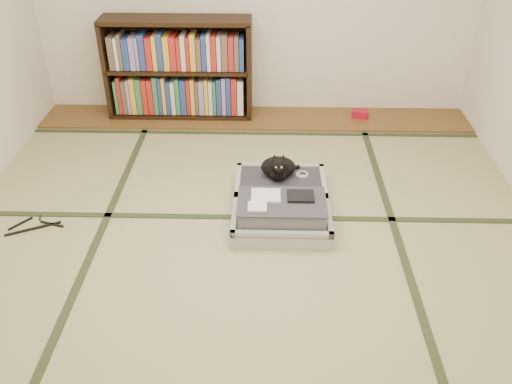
{
  "coord_description": "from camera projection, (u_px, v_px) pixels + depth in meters",
  "views": [
    {
      "loc": [
        0.13,
        -2.69,
        2.23
      ],
      "look_at": [
        0.05,
        0.35,
        0.25
      ],
      "focal_mm": 38.0,
      "sensor_mm": 36.0,
      "label": 1
    }
  ],
  "objects": [
    {
      "name": "red_item",
      "position": [
        360.0,
        114.0,
        5.12
      ],
      "size": [
        0.17,
        0.12,
        0.07
      ],
      "primitive_type": "cube",
      "rotation": [
        0.0,
        0.0,
        -0.23
      ],
      "color": "#AA0D24",
      "rests_on": "wood_strip"
    },
    {
      "name": "wood_strip",
      "position": [
        255.0,
        118.0,
        5.14
      ],
      "size": [
        4.0,
        0.5,
        0.02
      ],
      "primitive_type": "cube",
      "color": "brown",
      "rests_on": "ground"
    },
    {
      "name": "hanger",
      "position": [
        35.0,
        226.0,
        3.71
      ],
      "size": [
        0.37,
        0.25,
        0.01
      ],
      "color": "black",
      "rests_on": "floor"
    },
    {
      "name": "bookcase",
      "position": [
        179.0,
        70.0,
        4.97
      ],
      "size": [
        1.34,
        0.31,
        0.92
      ],
      "color": "black",
      "rests_on": "wood_strip"
    },
    {
      "name": "floor",
      "position": [
        247.0,
        254.0,
        3.47
      ],
      "size": [
        4.5,
        4.5,
        0.0
      ],
      "primitive_type": "plane",
      "color": "tan",
      "rests_on": "ground"
    },
    {
      "name": "room_shell",
      "position": [
        244.0,
        25.0,
        2.67
      ],
      "size": [
        4.5,
        4.5,
        4.5
      ],
      "color": "white",
      "rests_on": "ground"
    },
    {
      "name": "cat",
      "position": [
        279.0,
        168.0,
        3.96
      ],
      "size": [
        0.3,
        0.3,
        0.24
      ],
      "color": "black",
      "rests_on": "suitcase"
    },
    {
      "name": "tatami_borders",
      "position": [
        250.0,
        210.0,
        3.88
      ],
      "size": [
        4.0,
        4.5,
        0.01
      ],
      "color": "#2D381E",
      "rests_on": "ground"
    },
    {
      "name": "cable_coil",
      "position": [
        302.0,
        174.0,
        4.04
      ],
      "size": [
        0.09,
        0.09,
        0.02
      ],
      "color": "white",
      "rests_on": "suitcase"
    },
    {
      "name": "suitcase",
      "position": [
        281.0,
        204.0,
        3.78
      ],
      "size": [
        0.66,
        0.89,
        0.26
      ],
      "color": "#B1B1B6",
      "rests_on": "floor"
    }
  ]
}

